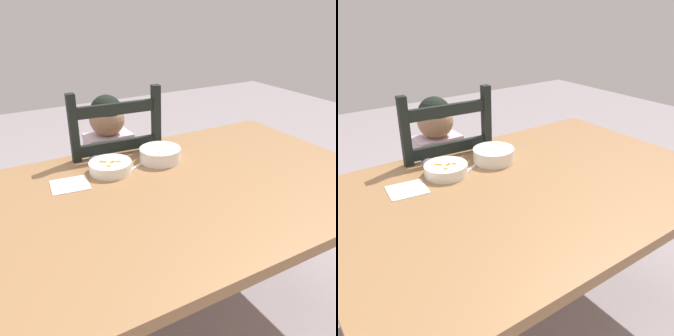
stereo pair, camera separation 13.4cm
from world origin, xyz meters
TOP-DOWN VIEW (x-y plane):
  - ground_plane at (0.00, 0.00)m, footprint 8.00×8.00m
  - dining_table at (0.00, 0.00)m, footprint 1.52×1.01m
  - dining_chair at (-0.11, 0.55)m, footprint 0.45×0.45m
  - child_figure at (-0.11, 0.55)m, footprint 0.32×0.31m
  - bowl_of_peas at (0.01, 0.25)m, footprint 0.18×0.18m
  - bowl_of_carrots at (-0.22, 0.25)m, footprint 0.17×0.17m
  - spoon at (-0.14, 0.23)m, footprint 0.13×0.08m
  - paper_napkin at (-0.40, 0.22)m, footprint 0.15×0.14m

SIDE VIEW (x-z plane):
  - ground_plane at x=0.00m, z-range 0.00..0.00m
  - dining_chair at x=-0.11m, z-range -0.04..0.97m
  - child_figure at x=-0.11m, z-range 0.15..1.10m
  - dining_table at x=0.00m, z-range 0.27..0.99m
  - paper_napkin at x=-0.40m, z-range 0.71..0.72m
  - spoon at x=-0.14m, z-range 0.71..0.72m
  - bowl_of_carrots at x=-0.22m, z-range 0.71..0.76m
  - bowl_of_peas at x=0.01m, z-range 0.71..0.77m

